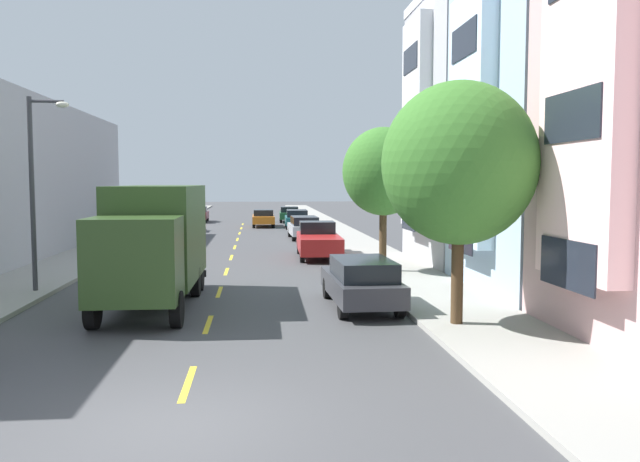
% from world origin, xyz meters
% --- Properties ---
extents(ground_plane, '(160.00, 160.00, 0.00)m').
position_xyz_m(ground_plane, '(0.00, 30.00, 0.00)').
color(ground_plane, '#424244').
extents(sidewalk_left, '(3.20, 120.00, 0.14)m').
position_xyz_m(sidewalk_left, '(-7.10, 28.00, 0.07)').
color(sidewalk_left, '#99968E').
rests_on(sidewalk_left, ground_plane).
extents(sidewalk_right, '(3.20, 120.00, 0.14)m').
position_xyz_m(sidewalk_right, '(7.10, 28.00, 0.07)').
color(sidewalk_right, '#99968E').
rests_on(sidewalk_right, ground_plane).
extents(lane_centerline_dashes, '(0.14, 47.20, 0.01)m').
position_xyz_m(lane_centerline_dashes, '(0.00, 24.50, 0.00)').
color(lane_centerline_dashes, yellow).
rests_on(lane_centerline_dashes, ground_plane).
extents(townhouse_second_powder_blue, '(11.57, 7.28, 11.20)m').
position_xyz_m(townhouse_second_powder_blue, '(14.07, 11.03, 5.40)').
color(townhouse_second_powder_blue, '#9EB7CC').
rests_on(townhouse_second_powder_blue, ground_plane).
extents(townhouse_third_dove_grey, '(11.94, 7.28, 12.24)m').
position_xyz_m(townhouse_third_dove_grey, '(14.26, 18.51, 5.92)').
color(townhouse_third_dove_grey, '#A8A8AD').
rests_on(townhouse_third_dove_grey, ground_plane).
extents(street_tree_nearest, '(3.92, 3.92, 6.16)m').
position_xyz_m(street_tree_nearest, '(6.40, 5.89, 4.22)').
color(street_tree_nearest, '#47331E').
rests_on(street_tree_nearest, sidewalk_right).
extents(street_tree_second, '(3.32, 3.32, 5.82)m').
position_xyz_m(street_tree_second, '(6.40, 15.69, 4.16)').
color(street_tree_second, '#47331E').
rests_on(street_tree_second, sidewalk_right).
extents(street_lamp, '(1.35, 0.28, 6.41)m').
position_xyz_m(street_lamp, '(-5.94, 12.12, 3.88)').
color(street_lamp, '#38383D').
rests_on(street_lamp, sidewalk_left).
extents(delivery_box_truck, '(2.48, 7.80, 3.64)m').
position_xyz_m(delivery_box_truck, '(-1.80, 9.97, 2.03)').
color(delivery_box_truck, '#2D471E').
rests_on(delivery_box_truck, ground_plane).
extents(parked_wagon_charcoal, '(1.94, 4.75, 1.50)m').
position_xyz_m(parked_wagon_charcoal, '(4.40, 8.80, 0.80)').
color(parked_wagon_charcoal, '#333338').
rests_on(parked_wagon_charcoal, ground_plane).
extents(parked_sedan_burgundy, '(1.87, 4.53, 1.43)m').
position_xyz_m(parked_sedan_burgundy, '(-4.21, 50.40, 0.75)').
color(parked_sedan_burgundy, maroon).
rests_on(parked_sedan_burgundy, ground_plane).
extents(parked_wagon_teal, '(1.92, 4.74, 1.50)m').
position_xyz_m(parked_wagon_teal, '(4.46, 41.57, 0.80)').
color(parked_wagon_teal, '#195B60').
rests_on(parked_wagon_teal, ground_plane).
extents(parked_suv_white, '(1.99, 4.82, 1.93)m').
position_xyz_m(parked_suv_white, '(-4.39, 31.03, 0.99)').
color(parked_suv_white, silver).
rests_on(parked_suv_white, ground_plane).
extents(parked_sedan_navy, '(1.81, 4.50, 1.43)m').
position_xyz_m(parked_sedan_navy, '(-4.36, 38.99, 0.75)').
color(parked_sedan_navy, navy).
rests_on(parked_sedan_navy, ground_plane).
extents(parked_wagon_silver, '(1.95, 4.75, 1.50)m').
position_xyz_m(parked_wagon_silver, '(4.34, 31.88, 0.80)').
color(parked_wagon_silver, '#B2B5BA').
rests_on(parked_wagon_silver, ground_plane).
extents(parked_hatchback_black, '(1.86, 4.05, 1.50)m').
position_xyz_m(parked_hatchback_black, '(-4.27, 25.32, 0.76)').
color(parked_hatchback_black, black).
rests_on(parked_hatchback_black, ground_plane).
extents(parked_pickup_red, '(2.14, 5.35, 1.73)m').
position_xyz_m(parked_pickup_red, '(4.33, 21.67, 0.83)').
color(parked_pickup_red, '#AD1E1E').
rests_on(parked_pickup_red, ground_plane).
extents(parked_sedan_forest, '(1.91, 4.54, 1.43)m').
position_xyz_m(parked_sedan_forest, '(4.26, 49.67, 0.75)').
color(parked_sedan_forest, '#194C28').
rests_on(parked_sedan_forest, ground_plane).
extents(moving_orange_sedan, '(1.80, 4.50, 1.43)m').
position_xyz_m(moving_orange_sedan, '(1.80, 43.63, 0.75)').
color(moving_orange_sedan, orange).
rests_on(moving_orange_sedan, ground_plane).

